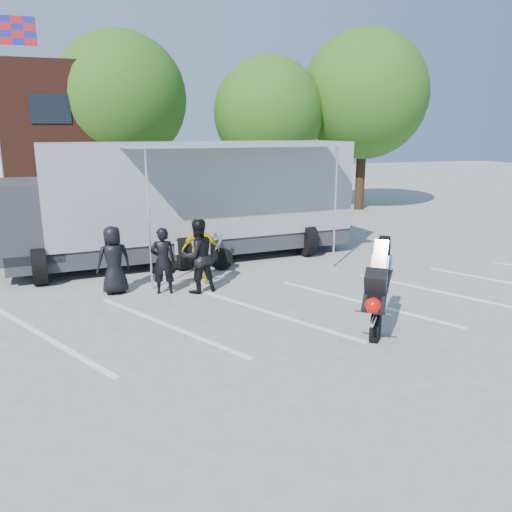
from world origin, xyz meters
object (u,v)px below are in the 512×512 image
flagpole (1,101)px  stunt_bike_rider (379,327)px  spectator_hivis (201,250)px  parked_motorcycle (195,270)px  transporter_truck (189,259)px  spectator_leather_a (114,260)px  spectator_leather_c (198,256)px  tree_left (121,99)px  tree_right (364,95)px  tree_mid (269,113)px  spectator_leather_b (163,261)px

flagpole → stunt_bike_rider: bearing=-51.6°
spectator_hivis → parked_motorcycle: bearing=-80.4°
transporter_truck → spectator_leather_a: 3.96m
spectator_leather_c → parked_motorcycle: bearing=-114.1°
parked_motorcycle → spectator_leather_a: bearing=138.2°
tree_left → tree_right: (12.00, -1.50, 0.31)m
tree_mid → tree_right: 5.11m
tree_left → spectator_hivis: tree_left is taller
tree_mid → transporter_truck: bearing=-124.1°
spectator_leather_a → transporter_truck: bearing=-141.5°
flagpole → spectator_leather_b: flagpole is taller
tree_left → transporter_truck: bearing=-82.0°
spectator_leather_b → transporter_truck: bearing=-102.2°
transporter_truck → spectator_leather_c: 3.66m
spectator_leather_c → tree_left: bearing=-101.2°
tree_right → parked_motorcycle: tree_right is taller
transporter_truck → stunt_bike_rider: (2.78, -7.12, 0.00)m
flagpole → spectator_hivis: flagpole is taller
tree_left → stunt_bike_rider: 17.91m
tree_left → transporter_truck: size_ratio=0.73×
tree_right → spectator_leather_b: tree_right is taller
spectator_hivis → spectator_leather_b: bearing=45.8°
tree_mid → spectator_leather_a: tree_mid is taller
tree_left → spectator_leather_a: (-1.16, -12.37, -4.68)m
tree_right → parked_motorcycle: (-10.77, -9.32, -5.88)m
transporter_truck → flagpole: bearing=143.1°
spectator_hivis → tree_right: bearing=-123.6°
transporter_truck → spectator_leather_b: bearing=-116.2°
tree_right → flagpole: bearing=-164.5°
stunt_bike_rider → spectator_leather_a: size_ratio=1.26×
parked_motorcycle → spectator_hivis: size_ratio=1.30×
spectator_leather_b → spectator_leather_c: bearing=178.0°
flagpole → tree_right: tree_right is taller
tree_right → spectator_leather_b: (-11.96, -11.25, -5.01)m
flagpole → tree_mid: flagpole is taller
flagpole → spectator_hivis: 9.10m
transporter_truck → spectator_hivis: (-0.14, -2.59, 0.89)m
spectator_leather_c → spectator_hivis: spectator_leather_c is taller
tree_mid → spectator_leather_a: 14.57m
tree_mid → spectator_hivis: size_ratio=4.32×
spectator_leather_a → tree_left: bearing=-107.0°
tree_mid → stunt_bike_rider: tree_mid is taller
stunt_bike_rider → spectator_hivis: (-2.92, 4.52, 0.89)m
tree_right → spectator_leather_c: 16.66m
spectator_hivis → spectator_leather_a: bearing=21.3°
spectator_leather_a → tree_right: bearing=-152.1°
transporter_truck → spectator_leather_c: spectator_leather_c is taller
transporter_truck → spectator_leather_c: size_ratio=6.13×
tree_right → tree_mid: bearing=174.3°
flagpole → tree_left: size_ratio=0.93×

